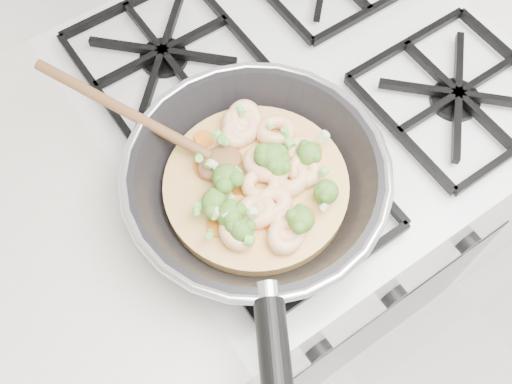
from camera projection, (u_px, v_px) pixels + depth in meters
stove at (291, 210)px, 1.25m from camera, size 0.60×0.60×0.92m
skillet at (257, 184)px, 0.71m from camera, size 0.34×0.56×0.09m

